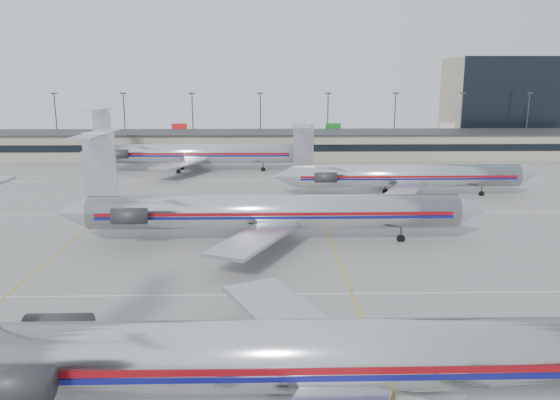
{
  "coord_description": "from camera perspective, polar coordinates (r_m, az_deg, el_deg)",
  "views": [
    {
      "loc": [
        -7.39,
        -34.59,
        18.11
      ],
      "look_at": [
        -5.85,
        27.95,
        4.5
      ],
      "focal_mm": 35.0,
      "sensor_mm": 36.0,
      "label": 1
    }
  ],
  "objects": [
    {
      "name": "ground",
      "position": [
        39.74,
        9.8,
        -15.03
      ],
      "size": [
        260.0,
        260.0,
        0.0
      ],
      "primitive_type": "plane",
      "color": "gray",
      "rests_on": "ground"
    },
    {
      "name": "apron_markings",
      "position": [
        48.69,
        7.53,
        -9.66
      ],
      "size": [
        160.0,
        0.15,
        0.02
      ],
      "primitive_type": "cube",
      "color": "silver",
      "rests_on": "ground"
    },
    {
      "name": "terminal",
      "position": [
        133.61,
        1.78,
        5.84
      ],
      "size": [
        162.0,
        17.0,
        6.25
      ],
      "color": "gray",
      "rests_on": "ground"
    },
    {
      "name": "light_mast_row",
      "position": [
        147.09,
        1.49,
        8.55
      ],
      "size": [
        163.6,
        0.4,
        15.28
      ],
      "color": "#38383D",
      "rests_on": "ground"
    },
    {
      "name": "distant_building",
      "position": [
        176.87,
        22.01,
        9.58
      ],
      "size": [
        30.0,
        20.0,
        25.0
      ],
      "primitive_type": "cube",
      "color": "tan",
      "rests_on": "ground"
    },
    {
      "name": "jet_foreground",
      "position": [
        30.57,
        3.52,
        -15.82
      ],
      "size": [
        49.06,
        28.89,
        12.84
      ],
      "color": "silver",
      "rests_on": "ground"
    },
    {
      "name": "jet_second_row",
      "position": [
        61.94,
        -1.53,
        -1.18
      ],
      "size": [
        48.84,
        28.76,
        12.78
      ],
      "color": "silver",
      "rests_on": "ground"
    },
    {
      "name": "jet_third_row",
      "position": [
        89.52,
        12.52,
        2.51
      ],
      "size": [
        42.59,
        26.2,
        11.65
      ],
      "color": "silver",
      "rests_on": "ground"
    },
    {
      "name": "jet_back_row",
      "position": [
        113.36,
        -9.35,
        4.85
      ],
      "size": [
        47.67,
        29.33,
        13.04
      ],
      "color": "silver",
      "rests_on": "ground"
    },
    {
      "name": "belt_loader",
      "position": [
        34.1,
        15.61,
        -19.05
      ],
      "size": [
        4.62,
        2.75,
        2.37
      ],
      "rotation": [
        0.0,
        0.0,
        -0.4
      ],
      "color": "#A0A0A0",
      "rests_on": "ground"
    }
  ]
}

